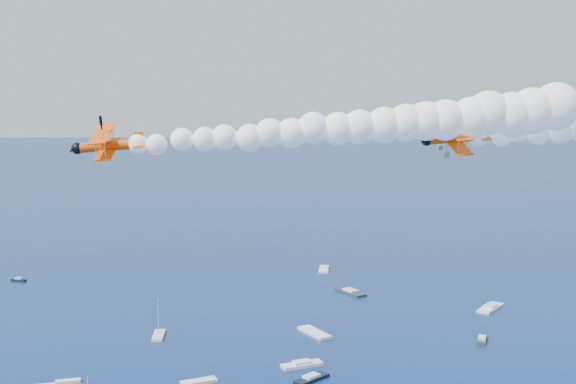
# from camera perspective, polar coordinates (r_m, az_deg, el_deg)

# --- Properties ---
(biplane_lead) EXTENTS (10.87, 12.65, 8.84)m
(biplane_lead) POSITION_cam_1_polar(r_m,az_deg,el_deg) (96.48, 12.28, 3.92)
(biplane_lead) COLOR #ED5B05
(biplane_trail) EXTENTS (10.43, 12.00, 8.07)m
(biplane_trail) POSITION_cam_1_polar(r_m,az_deg,el_deg) (90.90, -13.03, 3.34)
(biplane_trail) COLOR #FF4F05
(smoke_trail_trail) EXTENTS (56.24, 27.37, 9.93)m
(smoke_trail_trail) POSITION_cam_1_polar(r_m,az_deg,el_deg) (90.59, 4.56, 4.82)
(smoke_trail_trail) COLOR white
(spectator_boats) EXTENTS (239.46, 170.48, 0.70)m
(spectator_boats) POSITION_cam_1_polar(r_m,az_deg,el_deg) (179.62, 7.43, -12.50)
(spectator_boats) COLOR #2B323A
(spectator_boats) RESTS_ON ground
(boat_wakes) EXTENTS (254.10, 109.72, 0.04)m
(boat_wakes) POSITION_cam_1_polar(r_m,az_deg,el_deg) (178.07, 18.68, -13.14)
(boat_wakes) COLOR white
(boat_wakes) RESTS_ON ground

